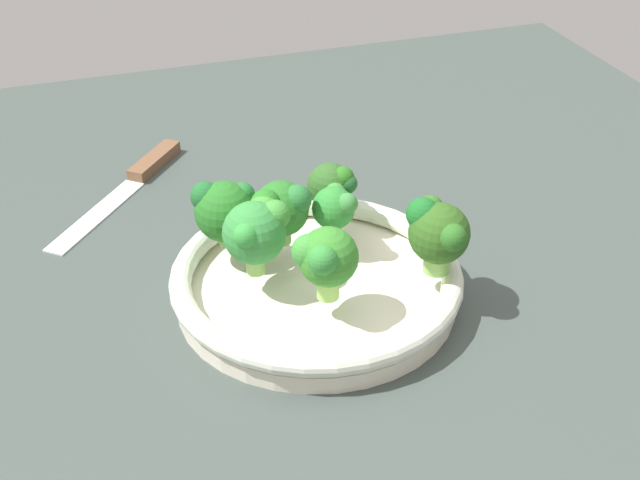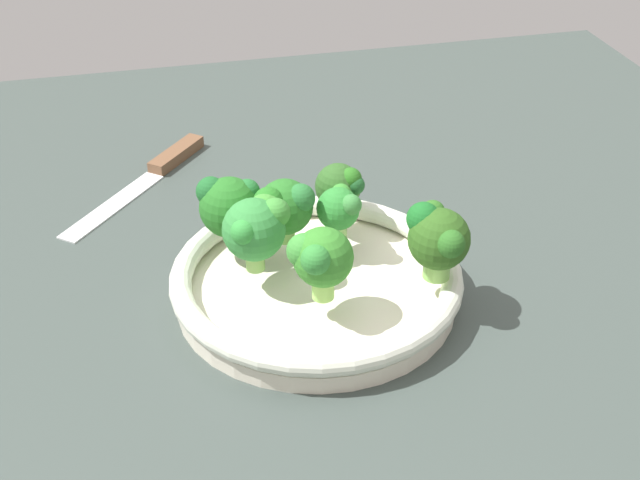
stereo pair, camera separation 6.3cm
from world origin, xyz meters
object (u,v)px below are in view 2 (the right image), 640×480
Objects in this scene: broccoli_floret_2 at (229,205)px; knife at (155,172)px; bowl at (320,282)px; broccoli_floret_4 at (340,186)px; broccoli_floret_6 at (437,237)px; broccoli_floret_0 at (320,258)px; broccoli_floret_5 at (285,206)px; broccoli_floret_3 at (339,208)px; broccoli_floret_1 at (256,226)px.

knife is at bearing 105.59° from broccoli_floret_2.
broccoli_floret_2 is (-7.81, 6.96, 5.95)cm from bowl.
broccoli_floret_2 reaches higher than broccoli_floret_4.
broccoli_floret_6 reaches higher than bowl.
bowl is 12.96cm from broccoli_floret_6.
broccoli_floret_0 reaches higher than broccoli_floret_5.
broccoli_floret_3 is at bearing 129.19° from broccoli_floret_6.
knife is at bearing 106.13° from broccoli_floret_1.
broccoli_floret_6 is at bearing -19.07° from broccoli_floret_1.
broccoli_floret_6 is (18.19, -11.26, 0.50)cm from broccoli_floret_2.
broccoli_floret_4 is 0.28× the size of knife.
broccoli_floret_3 is (3.13, 4.59, 5.44)cm from bowl.
broccoli_floret_6 is at bearing 4.34° from broccoli_floret_0.
broccoli_floret_5 is 15.86cm from broccoli_floret_6.
bowl is 9.04cm from broccoli_floret_1.
broccoli_floret_3 is (10.94, -2.37, -0.52)cm from broccoli_floret_2.
broccoli_floret_4 is 7.63cm from broccoli_floret_5.
broccoli_floret_1 reaches higher than broccoli_floret_3.
broccoli_floret_5 reaches higher than broccoli_floret_4.
broccoli_floret_6 is at bearing -54.28° from knife.
broccoli_floret_5 is at bearing 143.98° from broccoli_floret_6.
broccoli_floret_3 is 0.75× the size of broccoli_floret_6.
broccoli_floret_1 is 0.35× the size of knife.
broccoli_floret_0 is 8.05cm from broccoli_floret_1.
broccoli_floret_0 is 0.96× the size of broccoli_floret_1.
broccoli_floret_6 reaches higher than broccoli_floret_4.
bowl is 4.13× the size of broccoli_floret_5.
broccoli_floret_6 is 0.35× the size of knife.
knife is at bearing 115.31° from broccoli_floret_5.
knife is (-14.21, 29.90, -1.51)cm from bowl.
broccoli_floret_3 is at bearing 65.84° from broccoli_floret_0.
bowl is 1.33× the size of knife.
broccoli_floret_5 is 0.32× the size of knife.
broccoli_floret_0 is 10.28cm from broccoli_floret_5.
broccoli_floret_1 reaches higher than broccoli_floret_4.
broccoli_floret_1 is 5.10cm from broccoli_floret_5.
broccoli_floret_6 is (12.83, -9.33, 0.23)cm from broccoli_floret_5.
broccoli_floret_0 is at bearing -111.88° from broccoli_floret_4.
broccoli_floret_1 is 12.58cm from broccoli_floret_4.
broccoli_floret_1 is 1.00× the size of broccoli_floret_6.
broccoli_floret_4 is at bearing -49.05° from knife.
broccoli_floret_0 is 0.33× the size of knife.
broccoli_floret_1 is 17.29cm from broccoli_floret_6.
bowl is 11.16cm from broccoli_floret_4.
broccoli_floret_4 is 0.87× the size of broccoli_floret_5.
bowl is 12.04cm from broccoli_floret_2.
broccoli_floret_0 is 38.26cm from knife.
broccoli_floret_5 is (-5.58, 0.43, 0.79)cm from broccoli_floret_3.
broccoli_floret_5 is (-1.19, 10.21, -0.28)cm from broccoli_floret_0.
broccoli_floret_5 is at bearing 115.95° from bowl.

